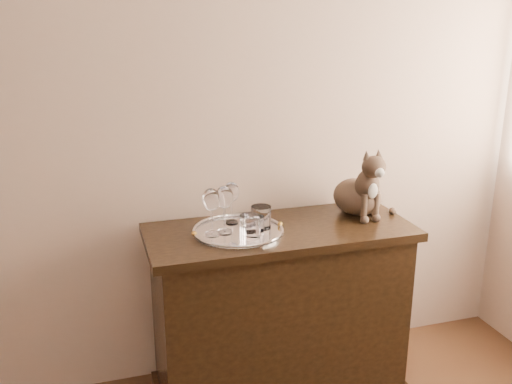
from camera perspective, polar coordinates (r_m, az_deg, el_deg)
The scene contains 10 objects.
wall_back at distance 2.60m, azimuth -12.45°, elevation 7.77°, with size 4.00×0.10×2.70m, color #C3A792.
sideboard at distance 2.74m, azimuth 2.32°, elevation -11.94°, with size 1.20×0.50×0.85m, color black, non-canonical shape.
tray at distance 2.50m, azimuth -1.79°, elevation -4.00°, with size 0.40×0.40×0.01m, color silver.
wine_glass_b at distance 2.57m, azimuth -2.47°, elevation -1.06°, with size 0.07×0.07×0.19m, color white, non-canonical shape.
wine_glass_c at distance 2.44m, azimuth -4.47°, elevation -1.96°, with size 0.08×0.08×0.21m, color white, non-canonical shape.
wine_glass_d at distance 2.46m, azimuth -3.18°, elevation -1.74°, with size 0.08×0.08×0.21m, color white, non-canonical shape.
tumbler_a at distance 2.45m, azimuth 0.02°, elevation -3.36°, with size 0.07×0.07×0.08m, color silver.
tumbler_b at distance 2.41m, azimuth -0.59°, elevation -3.45°, with size 0.09×0.09×0.10m, color white.
tumbler_c at distance 2.52m, azimuth 0.51°, elevation -2.54°, with size 0.09×0.09×0.10m, color white.
cat at distance 2.74m, azimuth 10.17°, elevation 1.24°, with size 0.33×0.31×0.34m, color brown, non-canonical shape.
Camera 1 is at (-0.20, -0.31, 1.77)m, focal length 40.00 mm.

